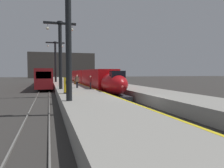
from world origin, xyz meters
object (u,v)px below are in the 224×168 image
(regional_train_adjacent, at_px, (45,77))
(passenger_mid_platform, at_px, (90,81))
(station_column_mid, at_px, (60,48))
(station_column_far, at_px, (55,58))
(passenger_near_edge, at_px, (77,79))
(station_column_near, at_px, (68,20))
(highspeed_train_main, at_px, (90,79))
(ticket_machine_yellow, at_px, (68,86))
(rolling_suitcase, at_px, (75,83))
(passenger_far_waiting, at_px, (77,81))

(regional_train_adjacent, height_order, passenger_mid_platform, regional_train_adjacent)
(station_column_mid, xyz_separation_m, station_column_far, (0.00, 20.14, 0.16))
(passenger_near_edge, bearing_deg, station_column_near, -98.94)
(highspeed_train_main, bearing_deg, station_column_far, 124.18)
(station_column_far, bearing_deg, highspeed_train_main, -55.82)
(highspeed_train_main, relative_size, passenger_near_edge, 22.19)
(station_column_near, xyz_separation_m, passenger_mid_platform, (3.62, 10.33, -4.99))
(ticket_machine_yellow, bearing_deg, station_column_near, -93.65)
(station_column_mid, bearing_deg, rolling_suitcase, 73.24)
(ticket_machine_yellow, bearing_deg, passenger_near_edge, 79.31)
(station_column_far, xyz_separation_m, passenger_mid_platform, (3.62, -21.26, -4.33))
(highspeed_train_main, height_order, passenger_far_waiting, highspeed_train_main)
(regional_train_adjacent, height_order, passenger_near_edge, regional_train_adjacent)
(regional_train_adjacent, relative_size, ticket_machine_yellow, 22.87)
(highspeed_train_main, distance_m, rolling_suitcase, 3.20)
(passenger_near_edge, height_order, ticket_machine_yellow, passenger_near_edge)
(highspeed_train_main, bearing_deg, passenger_mid_platform, -100.27)
(station_column_near, bearing_deg, passenger_near_edge, 81.06)
(station_column_mid, distance_m, passenger_far_waiting, 4.89)
(station_column_far, height_order, rolling_suitcase, station_column_far)
(station_column_near, height_order, rolling_suitcase, station_column_near)
(station_column_near, distance_m, passenger_far_waiting, 13.82)
(highspeed_train_main, height_order, station_column_mid, station_column_mid)
(station_column_mid, distance_m, passenger_mid_platform, 5.64)
(regional_train_adjacent, height_order, station_column_mid, station_column_mid)
(passenger_near_edge, height_order, passenger_far_waiting, same)
(passenger_mid_platform, distance_m, rolling_suitcase, 11.29)
(station_column_near, bearing_deg, station_column_far, 90.00)
(station_column_far, bearing_deg, station_column_mid, -90.00)
(station_column_near, xyz_separation_m, passenger_near_edge, (3.42, 21.75, -4.99))
(ticket_machine_yellow, bearing_deg, passenger_mid_platform, 55.94)
(regional_train_adjacent, distance_m, station_column_mid, 25.20)
(station_column_near, distance_m, station_column_far, 31.60)
(highspeed_train_main, height_order, station_column_far, station_column_far)
(passenger_mid_platform, xyz_separation_m, rolling_suitcase, (-0.57, 11.25, -0.69))
(station_column_mid, bearing_deg, regional_train_adjacent, 95.08)
(regional_train_adjacent, bearing_deg, station_column_near, -86.52)
(station_column_near, relative_size, rolling_suitcase, 10.23)
(ticket_machine_yellow, bearing_deg, regional_train_adjacent, 94.74)
(regional_train_adjacent, relative_size, passenger_far_waiting, 21.66)
(regional_train_adjacent, height_order, rolling_suitcase, regional_train_adjacent)
(passenger_mid_platform, bearing_deg, highspeed_train_main, 79.73)
(passenger_near_edge, relative_size, rolling_suitcase, 1.72)
(passenger_mid_platform, bearing_deg, passenger_far_waiting, 120.50)
(passenger_near_edge, distance_m, passenger_mid_platform, 11.42)
(highspeed_train_main, height_order, rolling_suitcase, highspeed_train_main)
(highspeed_train_main, xyz_separation_m, station_column_near, (-5.90, -22.91, 5.10))
(highspeed_train_main, distance_m, passenger_far_waiting, 10.86)
(rolling_suitcase, bearing_deg, passenger_mid_platform, -87.10)
(highspeed_train_main, distance_m, station_column_mid, 13.58)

